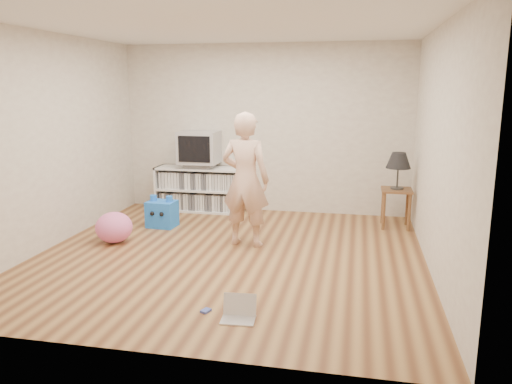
{
  "coord_description": "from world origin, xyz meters",
  "views": [
    {
      "loc": [
        1.44,
        -5.42,
        1.96
      ],
      "look_at": [
        0.24,
        0.4,
        0.69
      ],
      "focal_mm": 35.0,
      "sensor_mm": 36.0,
      "label": 1
    }
  ],
  "objects_px": {
    "dvd_deck": "(200,165)",
    "media_unit": "(201,189)",
    "side_table": "(396,198)",
    "plush_pink": "(114,227)",
    "crt_tv": "(199,147)",
    "plush_blue": "(162,213)",
    "table_lamp": "(399,161)",
    "laptop": "(239,312)",
    "person": "(245,180)"
  },
  "relations": [
    {
      "from": "dvd_deck",
      "to": "media_unit",
      "type": "bearing_deg",
      "value": 90.0
    },
    {
      "from": "side_table",
      "to": "plush_pink",
      "type": "bearing_deg",
      "value": -157.8
    },
    {
      "from": "media_unit",
      "to": "side_table",
      "type": "relative_size",
      "value": 2.55
    },
    {
      "from": "crt_tv",
      "to": "plush_blue",
      "type": "relative_size",
      "value": 1.33
    },
    {
      "from": "media_unit",
      "to": "plush_pink",
      "type": "distance_m",
      "value": 1.93
    },
    {
      "from": "media_unit",
      "to": "side_table",
      "type": "distance_m",
      "value": 3.02
    },
    {
      "from": "media_unit",
      "to": "crt_tv",
      "type": "xyz_separation_m",
      "value": [
        -0.0,
        -0.02,
        0.67
      ]
    },
    {
      "from": "side_table",
      "to": "plush_blue",
      "type": "distance_m",
      "value": 3.31
    },
    {
      "from": "table_lamp",
      "to": "laptop",
      "type": "distance_m",
      "value": 3.65
    },
    {
      "from": "crt_tv",
      "to": "laptop",
      "type": "height_order",
      "value": "crt_tv"
    },
    {
      "from": "table_lamp",
      "to": "plush_pink",
      "type": "relative_size",
      "value": 1.11
    },
    {
      "from": "dvd_deck",
      "to": "laptop",
      "type": "xyz_separation_m",
      "value": [
        1.49,
        -3.57,
        -0.68
      ]
    },
    {
      "from": "media_unit",
      "to": "crt_tv",
      "type": "bearing_deg",
      "value": -90.0
    },
    {
      "from": "dvd_deck",
      "to": "table_lamp",
      "type": "relative_size",
      "value": 0.87
    },
    {
      "from": "crt_tv",
      "to": "person",
      "type": "distance_m",
      "value": 1.93
    },
    {
      "from": "plush_blue",
      "to": "plush_pink",
      "type": "relative_size",
      "value": 0.97
    },
    {
      "from": "person",
      "to": "plush_blue",
      "type": "relative_size",
      "value": 3.69
    },
    {
      "from": "crt_tv",
      "to": "person",
      "type": "bearing_deg",
      "value": -55.14
    },
    {
      "from": "person",
      "to": "plush_pink",
      "type": "height_order",
      "value": "person"
    },
    {
      "from": "crt_tv",
      "to": "dvd_deck",
      "type": "bearing_deg",
      "value": 90.0
    },
    {
      "from": "dvd_deck",
      "to": "laptop",
      "type": "bearing_deg",
      "value": -67.34
    },
    {
      "from": "laptop",
      "to": "plush_blue",
      "type": "relative_size",
      "value": 0.67
    },
    {
      "from": "plush_pink",
      "to": "laptop",
      "type": "bearing_deg",
      "value": -40.4
    },
    {
      "from": "dvd_deck",
      "to": "person",
      "type": "bearing_deg",
      "value": -55.2
    },
    {
      "from": "table_lamp",
      "to": "crt_tv",
      "type": "bearing_deg",
      "value": 173.01
    },
    {
      "from": "crt_tv",
      "to": "table_lamp",
      "type": "bearing_deg",
      "value": -6.99
    },
    {
      "from": "laptop",
      "to": "plush_pink",
      "type": "height_order",
      "value": "plush_pink"
    },
    {
      "from": "laptop",
      "to": "crt_tv",
      "type": "bearing_deg",
      "value": 108.5
    },
    {
      "from": "plush_blue",
      "to": "crt_tv",
      "type": "bearing_deg",
      "value": 80.06
    },
    {
      "from": "dvd_deck",
      "to": "plush_pink",
      "type": "xyz_separation_m",
      "value": [
        -0.57,
        -1.82,
        -0.54
      ]
    },
    {
      "from": "person",
      "to": "laptop",
      "type": "xyz_separation_m",
      "value": [
        0.39,
        -1.99,
        -0.78
      ]
    },
    {
      "from": "person",
      "to": "side_table",
      "type": "bearing_deg",
      "value": -140.04
    },
    {
      "from": "dvd_deck",
      "to": "plush_blue",
      "type": "height_order",
      "value": "dvd_deck"
    },
    {
      "from": "laptop",
      "to": "media_unit",
      "type": "bearing_deg",
      "value": 108.39
    },
    {
      "from": "media_unit",
      "to": "plush_pink",
      "type": "bearing_deg",
      "value": -107.13
    },
    {
      "from": "side_table",
      "to": "table_lamp",
      "type": "xyz_separation_m",
      "value": [
        0.0,
        0.0,
        0.53
      ]
    },
    {
      "from": "laptop",
      "to": "plush_blue",
      "type": "bearing_deg",
      "value": 119.99
    },
    {
      "from": "media_unit",
      "to": "table_lamp",
      "type": "height_order",
      "value": "table_lamp"
    },
    {
      "from": "person",
      "to": "dvd_deck",
      "type": "bearing_deg",
      "value": -47.87
    },
    {
      "from": "side_table",
      "to": "dvd_deck",
      "type": "bearing_deg",
      "value": 172.95
    },
    {
      "from": "table_lamp",
      "to": "side_table",
      "type": "bearing_deg",
      "value": 0.0
    },
    {
      "from": "table_lamp",
      "to": "dvd_deck",
      "type": "bearing_deg",
      "value": 172.95
    },
    {
      "from": "media_unit",
      "to": "plush_pink",
      "type": "xyz_separation_m",
      "value": [
        -0.57,
        -1.84,
        -0.15
      ]
    },
    {
      "from": "table_lamp",
      "to": "plush_blue",
      "type": "relative_size",
      "value": 1.14
    },
    {
      "from": "media_unit",
      "to": "dvd_deck",
      "type": "distance_m",
      "value": 0.39
    },
    {
      "from": "laptop",
      "to": "side_table",
      "type": "bearing_deg",
      "value": 60.74
    },
    {
      "from": "media_unit",
      "to": "laptop",
      "type": "height_order",
      "value": "media_unit"
    },
    {
      "from": "dvd_deck",
      "to": "plush_pink",
      "type": "distance_m",
      "value": 1.98
    },
    {
      "from": "plush_blue",
      "to": "plush_pink",
      "type": "bearing_deg",
      "value": -107.6
    },
    {
      "from": "plush_blue",
      "to": "plush_pink",
      "type": "xyz_separation_m",
      "value": [
        -0.32,
        -0.81,
        0.01
      ]
    }
  ]
}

